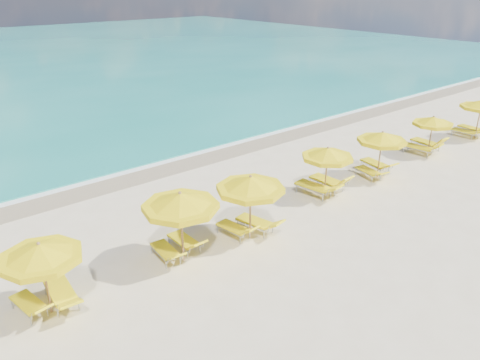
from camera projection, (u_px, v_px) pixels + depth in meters
ground_plane at (265, 221)px, 17.89m from camera, size 120.00×120.00×0.00m
wet_sand_band at (164, 166)px, 23.13m from camera, size 120.00×2.60×0.01m
foam_line at (156, 161)px, 23.69m from camera, size 120.00×1.20×0.03m
whitecap_far at (144, 88)px, 39.56m from camera, size 18.00×0.30×0.05m
umbrella_2 at (40, 253)px, 12.24m from camera, size 2.27×2.27×2.24m
umbrella_3 at (180, 202)px, 14.53m from camera, size 2.86×2.86×2.49m
umbrella_4 at (250, 185)px, 15.91m from camera, size 2.53×2.53×2.43m
umbrella_5 at (328, 154)px, 19.29m from camera, size 2.72×2.72×2.19m
umbrella_6 at (382, 138)px, 21.08m from camera, size 2.72×2.72×2.25m
umbrella_7 at (433, 121)px, 24.04m from camera, size 2.17×2.17×2.07m
lounger_2_left at (30, 307)px, 12.86m from camera, size 0.80×1.69×0.69m
lounger_2_right at (62, 297)px, 13.25m from camera, size 0.79×2.01×0.75m
lounger_3_left at (166, 254)px, 15.33m from camera, size 0.71×1.73×0.71m
lounger_3_right at (185, 244)px, 15.89m from camera, size 0.59×1.72×0.76m
lounger_4_left at (234, 231)px, 16.72m from camera, size 0.78×1.73×0.73m
lounger_4_right at (256, 226)px, 17.07m from camera, size 0.97×1.94×0.76m
lounger_5_left at (314, 190)px, 19.88m from camera, size 0.96×2.14×0.82m
lounger_5_right at (328, 184)px, 20.46m from camera, size 0.73×1.98×0.95m
lounger_6_left at (369, 174)px, 21.65m from camera, size 0.89×1.78×0.66m
lounger_6_right at (375, 167)px, 22.39m from camera, size 0.93×2.01×0.79m
lounger_7_left at (419, 150)px, 24.56m from camera, size 0.89×2.00×0.83m
lounger_7_right at (426, 145)px, 25.26m from camera, size 0.82×1.96×0.96m
lounger_8_left at (465, 134)px, 27.26m from camera, size 0.66×1.86×0.66m
lounger_8_right at (471, 130)px, 27.80m from camera, size 0.80×1.89×0.76m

